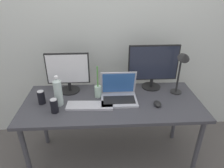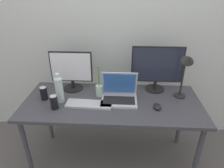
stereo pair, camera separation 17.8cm
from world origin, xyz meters
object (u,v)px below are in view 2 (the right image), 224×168
Objects in this scene: monitor_left at (71,70)px; laptop_silver at (119,94)px; work_desk at (112,107)px; water_bottle at (59,89)px; soda_can_near_keyboard at (54,102)px; monitor_center at (157,67)px; bamboo_vase at (99,90)px; desk_lamp at (186,68)px; soda_can_by_laptop at (44,93)px; keyboard_main at (89,104)px; mouse_by_keyboard at (157,107)px.

laptop_silver is at bearing -20.62° from monitor_left.
water_bottle reaches higher than work_desk.
soda_can_near_keyboard is at bearing -99.13° from water_bottle.
water_bottle is 0.14m from soda_can_near_keyboard.
monitor_center reaches higher than soda_can_near_keyboard.
monitor_center is at bearing 16.04° from bamboo_vase.
monitor_left is at bearing 172.80° from desk_lamp.
water_bottle reaches higher than soda_can_by_laptop.
monitor_left is 0.35m from soda_can_by_laptop.
monitor_left is at bearing 128.24° from keyboard_main.
keyboard_main is at bearing -169.07° from desk_lamp.
laptop_silver is 0.55m from water_bottle.
keyboard_main is (-0.20, -0.08, 0.08)m from work_desk.
keyboard_main is 4.13× the size of mouse_by_keyboard.
monitor_left reaches higher than bamboo_vase.
monitor_left is at bearing 44.51° from soda_can_by_laptop.
keyboard_main is 1.31× the size of bamboo_vase.
keyboard_main is 0.45m from soda_can_by_laptop.
water_bottle is at bearing -174.27° from desk_lamp.
soda_can_by_laptop is (-0.22, -0.22, -0.15)m from monitor_left.
mouse_by_keyboard reaches higher than work_desk.
monitor_left is at bearing -177.78° from monitor_center.
desk_lamp is (1.07, -0.13, 0.10)m from monitor_left.
water_bottle is at bearing 175.25° from mouse_by_keyboard.
work_desk is 3.57× the size of desk_lamp.
monitor_center reaches higher than keyboard_main.
water_bottle is (-0.48, -0.03, 0.20)m from work_desk.
soda_can_near_keyboard is at bearing -177.20° from mouse_by_keyboard.
monitor_left is at bearing 159.38° from laptop_silver.
bamboo_vase is at bearing 32.98° from soda_can_near_keyboard.
monitor_center is at bearing 23.33° from soda_can_near_keyboard.
water_bottle reaches higher than keyboard_main.
mouse_by_keyboard is at bearing -21.48° from laptop_silver.
soda_can_near_keyboard is at bearing -168.63° from desk_lamp.
work_desk is 0.76m from desk_lamp.
bamboo_vase is (-0.19, 0.05, 0.01)m from laptop_silver.
soda_can_near_keyboard is (-0.08, -0.37, -0.15)m from monitor_left.
laptop_silver is at bearing -15.64° from bamboo_vase.
monitor_left is 1.47× the size of water_bottle.
monitor_left is at bearing 77.76° from soda_can_near_keyboard.
bamboo_vase is 0.82m from desk_lamp.
monitor_left reaches higher than soda_can_near_keyboard.
desk_lamp is at bearing 35.65° from mouse_by_keyboard.
monitor_center is 1.09× the size of desk_lamp.
monitor_left is 0.27m from water_bottle.
work_desk is 5.81× the size of water_bottle.
desk_lamp is (1.15, 0.23, 0.25)m from soda_can_near_keyboard.
mouse_by_keyboard is 1.05m from soda_can_by_laptop.
soda_can_by_laptop is at bearing -166.67° from monitor_center.
soda_can_by_laptop is 0.27× the size of desk_lamp.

